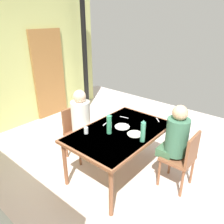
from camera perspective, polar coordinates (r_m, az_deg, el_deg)
ground_plane at (r=3.51m, az=-2.15°, el=-15.99°), size 6.69×6.69×0.00m
wall_back at (r=4.92m, az=-25.65°, el=10.52°), size 4.66×0.10×2.62m
door_wooden at (r=5.34m, az=-16.09°, el=9.37°), size 0.80×0.05×2.00m
stove_pipe_column at (r=5.62m, az=-7.10°, el=14.00°), size 0.12×0.12×2.62m
dining_table at (r=3.17m, az=2.08°, el=-5.91°), size 1.53×0.98×0.74m
chair_near_diner at (r=3.15m, az=18.05°, el=-11.17°), size 0.40×0.40×0.87m
chair_far_diner at (r=3.72m, az=-9.19°, el=-4.59°), size 0.40×0.40×0.87m
person_near_diner at (r=3.05m, az=16.38°, el=-5.95°), size 0.30×0.37×0.77m
person_far_diner at (r=3.50m, az=-8.02°, el=-1.20°), size 0.30×0.37×0.77m
water_bottle_green_near at (r=3.01m, az=-0.75°, el=-3.18°), size 0.07×0.07×0.30m
water_bottle_green_far at (r=2.85m, az=8.09°, el=-5.04°), size 0.06×0.06×0.31m
dinner_plate_near_left at (r=3.24m, az=2.67°, el=-3.85°), size 0.22×0.22×0.01m
dinner_plate_near_right at (r=3.06m, az=5.94°, el=-5.74°), size 0.21×0.21×0.01m
drinking_glass_by_near_diner at (r=3.19m, az=-0.87°, el=-3.47°), size 0.06×0.06×0.09m
drinking_glass_by_far_diner at (r=3.07m, az=-6.79°, el=-4.81°), size 0.06×0.06×0.09m
cutlery_knife_near at (r=3.54m, az=3.19°, el=-1.39°), size 0.04×0.15×0.00m
cutlery_fork_near at (r=3.53m, az=11.84°, el=-2.02°), size 0.12×0.12×0.00m
cutlery_knife_far at (r=3.33m, az=-1.72°, el=-3.06°), size 0.15×0.05×0.00m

